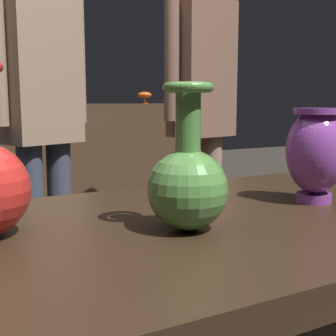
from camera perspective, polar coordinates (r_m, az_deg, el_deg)
vase_centerpiece at (r=0.73m, az=2.47°, el=-1.67°), size 0.13×0.13×0.24m
vase_tall_behind at (r=0.98m, az=18.24°, el=1.97°), size 0.12×0.12×0.19m
shelf_vase_far_right at (r=3.14m, az=-2.95°, el=9.11°), size 0.10×0.10×0.08m
shelf_vase_right at (r=2.94m, az=-12.12°, el=9.92°), size 0.11×0.11×0.19m
visitor_center_back at (r=2.07m, az=-15.49°, el=7.51°), size 0.44×0.28×1.67m
visitor_near_right at (r=2.28m, az=4.24°, el=8.12°), size 0.46×0.24×1.69m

